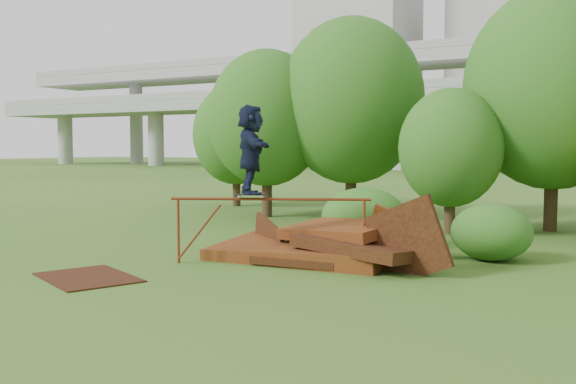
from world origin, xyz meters
The scene contains 15 objects.
ground centered at (0.00, 0.00, 0.00)m, with size 240.00×240.00×0.00m, color #2D5116.
scrap_pile centered at (-0.38, 2.91, 0.33)m, with size 5.73×2.80×1.99m.
grind_rail centered at (-1.21, 1.95, 1.17)m, with size 3.99×1.92×1.47m.
skateboard centered at (-1.60, 1.77, 1.53)m, with size 0.73×0.48×0.07m.
skater centered at (-1.60, 1.77, 2.51)m, with size 1.80×0.57×1.95m, color black.
flat_plate centered at (-3.58, -1.08, 0.01)m, with size 2.12×1.52×0.03m, color #33170B.
tree_0 centered at (-6.21, 10.19, 3.62)m, with size 4.35×4.35×6.13m.
tree_1 centered at (-3.31, 11.25, 4.21)m, with size 5.17×5.17×7.19m.
tree_2 centered at (0.92, 8.80, 2.54)m, with size 3.06×3.06×4.31m.
tree_3 centered at (3.46, 10.90, 4.34)m, with size 5.35×5.35×7.43m.
tree_6 centered at (-9.60, 13.30, 3.11)m, with size 3.80×3.80×5.31m.
shrub_left centered at (-0.32, 5.15, 0.77)m, with size 2.22×2.05×1.54m, color #1F5015.
shrub_right centered at (2.93, 4.75, 0.65)m, with size 1.82×1.67×1.29m, color #1F5015.
building_left centered at (-38.00, 95.00, 17.50)m, with size 18.00×16.00×35.00m, color #9E9E99.
building_right centered at (-16.00, 102.00, 14.00)m, with size 14.00×14.00×28.00m, color #9E9E99.
Camera 1 is at (5.85, -10.05, 2.56)m, focal length 40.00 mm.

